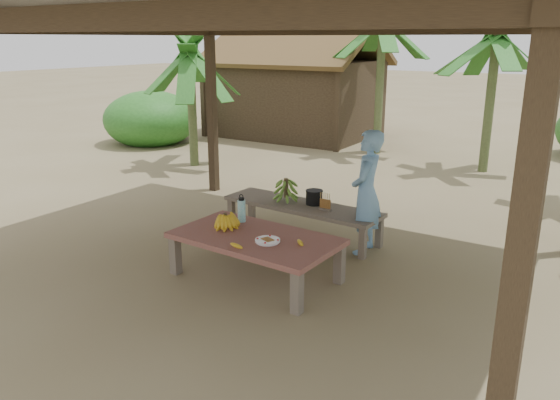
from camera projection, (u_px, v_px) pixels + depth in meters
The scene contains 17 objects.
ground at pixel (279, 269), 6.33m from camera, with size 80.00×80.00×0.00m, color brown.
pavilion at pixel (278, 17), 5.54m from camera, with size 6.60×5.60×2.95m.
work_table at pixel (256, 241), 5.96m from camera, with size 1.85×1.09×0.50m.
bench at pixel (302, 208), 7.26m from camera, with size 2.23×0.72×0.45m.
ripe_banana_bunch at pixel (225, 220), 6.18m from camera, with size 0.31×0.27×0.19m, color yellow, non-canonical shape.
plate at pixel (268, 241), 5.75m from camera, with size 0.27×0.27×0.04m.
loose_banana_front at pixel (236, 246), 5.60m from camera, with size 0.04×0.16×0.04m, color yellow.
loose_banana_side at pixel (300, 243), 5.68m from camera, with size 0.04×0.13×0.04m, color yellow.
water_flask at pixel (242, 210), 6.37m from camera, with size 0.09×0.09×0.34m.
green_banana_stalk at pixel (286, 189), 7.33m from camera, with size 0.29×0.29×0.33m, color #598C2D, non-canonical shape.
cooking_pot at pixel (314, 198), 7.22m from camera, with size 0.22×0.22×0.19m, color black.
skewer_rack at pixel (325, 201), 6.95m from camera, with size 0.18×0.08×0.24m, color #A57F47, non-canonical shape.
woman at pixel (366, 192), 6.63m from camera, with size 0.56×0.37×1.54m, color #6EA1D1.
hut at pixel (296, 94), 14.81m from camera, with size 4.40×3.43×2.85m.
banana_plant_n at pixel (496, 48), 10.30m from camera, with size 1.80×1.80×2.87m.
banana_plant_nw at pixel (382, 33), 11.96m from camera, with size 1.80×1.80×3.17m.
banana_plant_w at pixel (190, 66), 10.92m from camera, with size 1.80×1.80×2.50m.
Camera 1 is at (3.11, -4.95, 2.57)m, focal length 35.00 mm.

